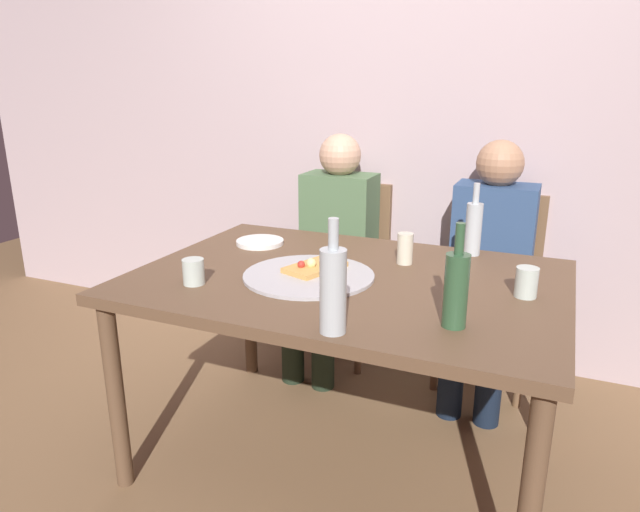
{
  "coord_description": "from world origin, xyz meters",
  "views": [
    {
      "loc": [
        0.67,
        -1.79,
        1.41
      ],
      "look_at": [
        -0.12,
        0.03,
        0.8
      ],
      "focal_mm": 31.91,
      "sensor_mm": 36.0,
      "label": 1
    }
  ],
  "objects_px": {
    "chair_left": "(343,257)",
    "dining_table": "(347,295)",
    "wine_glass": "(405,249)",
    "chair_right": "(491,276)",
    "plate_stack": "(260,242)",
    "beer_bottle": "(474,227)",
    "tumbler_far": "(526,282)",
    "pizza_slice_last": "(314,267)",
    "water_bottle": "(456,288)",
    "wine_bottle": "(333,289)",
    "tumbler_near": "(194,272)",
    "guest_in_beanie": "(489,259)",
    "guest_in_sweater": "(333,241)",
    "pizza_tray": "(309,276)"
  },
  "relations": [
    {
      "from": "pizza_tray",
      "to": "dining_table",
      "type": "bearing_deg",
      "value": 28.78
    },
    {
      "from": "beer_bottle",
      "to": "tumbler_far",
      "type": "relative_size",
      "value": 2.94
    },
    {
      "from": "pizza_slice_last",
      "to": "water_bottle",
      "type": "relative_size",
      "value": 0.84
    },
    {
      "from": "chair_left",
      "to": "chair_right",
      "type": "bearing_deg",
      "value": -180.0
    },
    {
      "from": "pizza_slice_last",
      "to": "beer_bottle",
      "type": "relative_size",
      "value": 0.87
    },
    {
      "from": "pizza_slice_last",
      "to": "plate_stack",
      "type": "height_order",
      "value": "pizza_slice_last"
    },
    {
      "from": "dining_table",
      "to": "chair_right",
      "type": "bearing_deg",
      "value": 66.77
    },
    {
      "from": "guest_in_sweater",
      "to": "chair_left",
      "type": "bearing_deg",
      "value": -90.0
    },
    {
      "from": "beer_bottle",
      "to": "guest_in_sweater",
      "type": "xyz_separation_m",
      "value": [
        -0.73,
        0.33,
        -0.22
      ]
    },
    {
      "from": "chair_right",
      "to": "dining_table",
      "type": "bearing_deg",
      "value": 66.77
    },
    {
      "from": "water_bottle",
      "to": "wine_glass",
      "type": "distance_m",
      "value": 0.58
    },
    {
      "from": "chair_left",
      "to": "tumbler_near",
      "type": "bearing_deg",
      "value": 86.23
    },
    {
      "from": "pizza_slice_last",
      "to": "guest_in_beanie",
      "type": "bearing_deg",
      "value": 56.65
    },
    {
      "from": "water_bottle",
      "to": "guest_in_beanie",
      "type": "xyz_separation_m",
      "value": [
        -0.03,
        1.06,
        -0.23
      ]
    },
    {
      "from": "wine_glass",
      "to": "plate_stack",
      "type": "xyz_separation_m",
      "value": [
        -0.63,
        0.02,
        -0.05
      ]
    },
    {
      "from": "dining_table",
      "to": "guest_in_sweater",
      "type": "relative_size",
      "value": 1.28
    },
    {
      "from": "wine_glass",
      "to": "chair_right",
      "type": "xyz_separation_m",
      "value": [
        0.25,
        0.7,
        -0.3
      ]
    },
    {
      "from": "wine_glass",
      "to": "chair_right",
      "type": "height_order",
      "value": "chair_right"
    },
    {
      "from": "chair_left",
      "to": "dining_table",
      "type": "bearing_deg",
      "value": 111.92
    },
    {
      "from": "dining_table",
      "to": "water_bottle",
      "type": "relative_size",
      "value": 4.97
    },
    {
      "from": "tumbler_near",
      "to": "guest_in_sweater",
      "type": "height_order",
      "value": "guest_in_sweater"
    },
    {
      "from": "water_bottle",
      "to": "chair_left",
      "type": "xyz_separation_m",
      "value": [
        -0.8,
        1.21,
        -0.35
      ]
    },
    {
      "from": "wine_bottle",
      "to": "guest_in_sweater",
      "type": "distance_m",
      "value": 1.35
    },
    {
      "from": "chair_left",
      "to": "plate_stack",
      "type": "bearing_deg",
      "value": 80.38
    },
    {
      "from": "wine_glass",
      "to": "tumbler_near",
      "type": "bearing_deg",
      "value": -139.68
    },
    {
      "from": "beer_bottle",
      "to": "guest_in_beanie",
      "type": "distance_m",
      "value": 0.4
    },
    {
      "from": "guest_in_sweater",
      "to": "guest_in_beanie",
      "type": "xyz_separation_m",
      "value": [
        0.77,
        0.0,
        0.0
      ]
    },
    {
      "from": "guest_in_beanie",
      "to": "plate_stack",
      "type": "bearing_deg",
      "value": 31.11
    },
    {
      "from": "pizza_slice_last",
      "to": "wine_glass",
      "type": "xyz_separation_m",
      "value": [
        0.27,
        0.24,
        0.04
      ]
    },
    {
      "from": "tumbler_far",
      "to": "wine_glass",
      "type": "height_order",
      "value": "wine_glass"
    },
    {
      "from": "tumbler_far",
      "to": "pizza_slice_last",
      "type": "bearing_deg",
      "value": -175.74
    },
    {
      "from": "water_bottle",
      "to": "plate_stack",
      "type": "relative_size",
      "value": 1.5
    },
    {
      "from": "tumbler_near",
      "to": "water_bottle",
      "type": "bearing_deg",
      "value": -0.03
    },
    {
      "from": "guest_in_beanie",
      "to": "tumbler_near",
      "type": "bearing_deg",
      "value": 51.27
    },
    {
      "from": "pizza_slice_last",
      "to": "water_bottle",
      "type": "xyz_separation_m",
      "value": [
        0.55,
        -0.27,
        0.09
      ]
    },
    {
      "from": "water_bottle",
      "to": "wine_glass",
      "type": "relative_size",
      "value": 2.54
    },
    {
      "from": "pizza_tray",
      "to": "tumbler_near",
      "type": "distance_m",
      "value": 0.4
    },
    {
      "from": "guest_in_sweater",
      "to": "tumbler_near",
      "type": "bearing_deg",
      "value": 85.69
    },
    {
      "from": "tumbler_near",
      "to": "chair_left",
      "type": "bearing_deg",
      "value": 86.23
    },
    {
      "from": "pizza_tray",
      "to": "guest_in_sweater",
      "type": "bearing_deg",
      "value": 106.66
    },
    {
      "from": "wine_glass",
      "to": "chair_right",
      "type": "distance_m",
      "value": 0.8
    },
    {
      "from": "pizza_tray",
      "to": "beer_bottle",
      "type": "relative_size",
      "value": 1.61
    },
    {
      "from": "wine_bottle",
      "to": "guest_in_sweater",
      "type": "xyz_separation_m",
      "value": [
        -0.5,
        1.23,
        -0.24
      ]
    },
    {
      "from": "water_bottle",
      "to": "chair_right",
      "type": "xyz_separation_m",
      "value": [
        -0.03,
        1.21,
        -0.35
      ]
    },
    {
      "from": "pizza_slice_last",
      "to": "water_bottle",
      "type": "distance_m",
      "value": 0.62
    },
    {
      "from": "dining_table",
      "to": "wine_bottle",
      "type": "distance_m",
      "value": 0.51
    },
    {
      "from": "water_bottle",
      "to": "chair_right",
      "type": "height_order",
      "value": "water_bottle"
    },
    {
      "from": "beer_bottle",
      "to": "tumbler_far",
      "type": "bearing_deg",
      "value": -59.96
    },
    {
      "from": "tumbler_near",
      "to": "tumbler_far",
      "type": "xyz_separation_m",
      "value": [
        1.05,
        0.32,
        0.0
      ]
    },
    {
      "from": "pizza_slice_last",
      "to": "chair_right",
      "type": "height_order",
      "value": "chair_right"
    }
  ]
}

